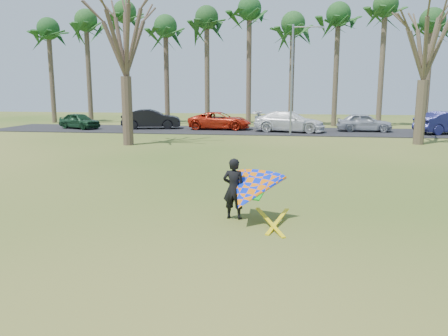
# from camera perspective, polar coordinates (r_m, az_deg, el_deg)

# --- Properties ---
(ground) EXTENTS (100.00, 100.00, 0.00)m
(ground) POSITION_cam_1_polar(r_m,az_deg,el_deg) (11.61, -1.48, -7.12)
(ground) COLOR #224F11
(ground) RESTS_ON ground
(parking_strip) EXTENTS (46.00, 7.00, 0.06)m
(parking_strip) POSITION_cam_1_polar(r_m,az_deg,el_deg) (36.12, 5.46, 4.84)
(parking_strip) COLOR black
(parking_strip) RESTS_ON ground
(palm_0) EXTENTS (4.84, 4.84, 10.84)m
(palm_0) POSITION_cam_1_polar(r_m,az_deg,el_deg) (48.59, -21.96, 16.37)
(palm_0) COLOR brown
(palm_0) RESTS_ON ground
(palm_1) EXTENTS (4.84, 4.84, 11.54)m
(palm_1) POSITION_cam_1_polar(r_m,az_deg,el_deg) (46.84, -17.59, 17.72)
(palm_1) COLOR #493C2C
(palm_1) RESTS_ON ground
(palm_2) EXTENTS (4.84, 4.84, 12.24)m
(palm_2) POSITION_cam_1_polar(r_m,az_deg,el_deg) (45.38, -12.83, 19.05)
(palm_2) COLOR #4C3E2D
(palm_2) RESTS_ON ground
(palm_3) EXTENTS (4.84, 4.84, 10.84)m
(palm_3) POSITION_cam_1_polar(r_m,az_deg,el_deg) (43.94, -7.65, 17.72)
(palm_3) COLOR #4C3A2E
(palm_3) RESTS_ON ground
(palm_4) EXTENTS (4.84, 4.84, 11.54)m
(palm_4) POSITION_cam_1_polar(r_m,az_deg,el_deg) (43.12, -2.27, 18.85)
(palm_4) COLOR #47382A
(palm_4) RESTS_ON ground
(palm_5) EXTENTS (4.84, 4.84, 12.24)m
(palm_5) POSITION_cam_1_polar(r_m,az_deg,el_deg) (42.67, 3.34, 19.85)
(palm_5) COLOR #4C3B2D
(palm_5) RESTS_ON ground
(palm_6) EXTENTS (4.84, 4.84, 10.84)m
(palm_6) POSITION_cam_1_polar(r_m,az_deg,el_deg) (42.29, 9.00, 17.98)
(palm_6) COLOR #493A2C
(palm_6) RESTS_ON ground
(palm_7) EXTENTS (4.84, 4.84, 11.54)m
(palm_7) POSITION_cam_1_polar(r_m,az_deg,el_deg) (42.58, 14.72, 18.64)
(palm_7) COLOR brown
(palm_7) RESTS_ON ground
(palm_8) EXTENTS (4.84, 4.84, 12.24)m
(palm_8) POSITION_cam_1_polar(r_m,az_deg,el_deg) (43.25, 20.35, 19.13)
(palm_8) COLOR brown
(palm_8) RESTS_ON ground
(palm_9) EXTENTS (4.84, 4.84, 10.84)m
(palm_9) POSITION_cam_1_polar(r_m,az_deg,el_deg) (43.97, 25.56, 16.83)
(palm_9) COLOR #493B2C
(palm_9) RESTS_ON ground
(bare_tree_left) EXTENTS (6.60, 6.60, 9.70)m
(bare_tree_left) POSITION_cam_1_polar(r_m,az_deg,el_deg) (27.96, -12.93, 17.17)
(bare_tree_left) COLOR #47362A
(bare_tree_left) RESTS_ON ground
(bare_tree_right) EXTENTS (6.27, 6.27, 9.21)m
(bare_tree_right) POSITION_cam_1_polar(r_m,az_deg,el_deg) (30.16, 24.95, 15.30)
(bare_tree_right) COLOR #473A2A
(bare_tree_right) RESTS_ON ground
(streetlight) EXTENTS (2.28, 0.18, 8.00)m
(streetlight) POSITION_cam_1_polar(r_m,az_deg,el_deg) (32.92, 9.14, 11.95)
(streetlight) COLOR gray
(streetlight) RESTS_ON ground
(car_0) EXTENTS (4.25, 3.05, 1.34)m
(car_0) POSITION_cam_1_polar(r_m,az_deg,el_deg) (39.69, -18.37, 5.87)
(car_0) COLOR #183C22
(car_0) RESTS_ON parking_strip
(car_1) EXTENTS (5.23, 2.80, 1.64)m
(car_1) POSITION_cam_1_polar(r_m,az_deg,el_deg) (38.20, -9.47, 6.32)
(car_1) COLOR black
(car_1) RESTS_ON parking_strip
(car_2) EXTENTS (5.31, 2.55, 1.46)m
(car_2) POSITION_cam_1_polar(r_m,az_deg,el_deg) (37.02, -0.55, 6.20)
(car_2) COLOR red
(car_2) RESTS_ON parking_strip
(car_3) EXTENTS (5.94, 3.25, 1.63)m
(car_3) POSITION_cam_1_polar(r_m,az_deg,el_deg) (35.33, 8.51, 6.03)
(car_3) COLOR white
(car_3) RESTS_ON parking_strip
(car_4) EXTENTS (4.31, 1.77, 1.46)m
(car_4) POSITION_cam_1_polar(r_m,az_deg,el_deg) (36.98, 17.83, 5.70)
(car_4) COLOR #A4A9B2
(car_4) RESTS_ON parking_strip
(kite_flyer) EXTENTS (2.13, 2.39, 2.02)m
(kite_flyer) POSITION_cam_1_polar(r_m,az_deg,el_deg) (11.47, 3.16, -2.97)
(kite_flyer) COLOR black
(kite_flyer) RESTS_ON ground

